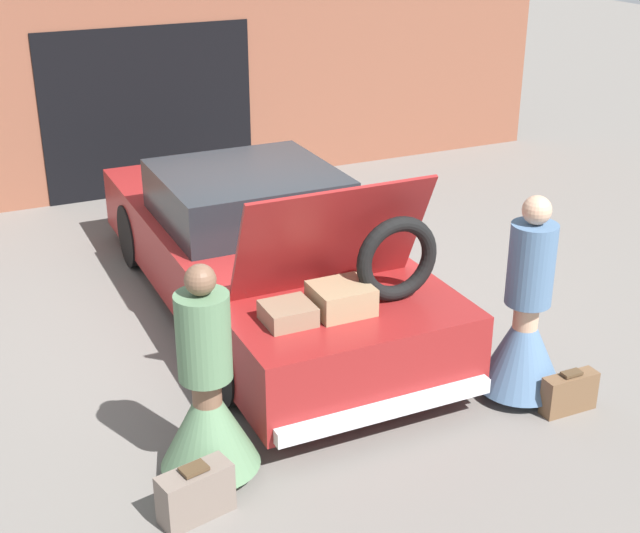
{
  "coord_description": "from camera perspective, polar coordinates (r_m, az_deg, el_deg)",
  "views": [
    {
      "loc": [
        -2.84,
        -7.46,
        3.91
      ],
      "look_at": [
        0.0,
        -1.38,
        0.98
      ],
      "focal_mm": 50.0,
      "sensor_mm": 36.0,
      "label": 1
    }
  ],
  "objects": [
    {
      "name": "suitcase_beside_right_person",
      "position": [
        7.4,
        15.66,
        -7.79
      ],
      "size": [
        0.47,
        0.15,
        0.36
      ],
      "color": "brown",
      "rests_on": "ground_plane"
    },
    {
      "name": "ground_plane",
      "position": [
        8.89,
        -3.78,
        -2.55
      ],
      "size": [
        40.0,
        40.0,
        0.0
      ],
      "primitive_type": "plane",
      "color": "slate"
    },
    {
      "name": "garage_wall_back",
      "position": [
        12.04,
        -11.05,
        11.11
      ],
      "size": [
        12.0,
        0.14,
        2.8
      ],
      "color": "brown",
      "rests_on": "ground_plane"
    },
    {
      "name": "person_left",
      "position": [
        6.28,
        -7.21,
        -8.73
      ],
      "size": [
        0.71,
        0.71,
        1.62
      ],
      "rotation": [
        0.0,
        0.0,
        -1.56
      ],
      "color": "brown",
      "rests_on": "ground_plane"
    },
    {
      "name": "car",
      "position": [
        8.64,
        -3.89,
        1.07
      ],
      "size": [
        1.93,
        5.12,
        1.79
      ],
      "color": "maroon",
      "rests_on": "ground_plane"
    },
    {
      "name": "person_right",
      "position": [
        7.31,
        12.97,
        -3.88
      ],
      "size": [
        0.69,
        0.69,
        1.73
      ],
      "rotation": [
        0.0,
        0.0,
        1.42
      ],
      "color": "tan",
      "rests_on": "ground_plane"
    },
    {
      "name": "suitcase_beside_left_person",
      "position": [
        6.13,
        -7.97,
        -14.18
      ],
      "size": [
        0.53,
        0.31,
        0.39
      ],
      "color": "#75665B",
      "rests_on": "ground_plane"
    }
  ]
}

